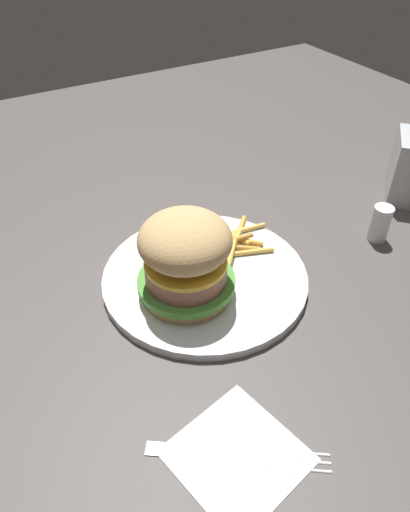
% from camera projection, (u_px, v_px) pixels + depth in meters
% --- Properties ---
extents(ground_plane, '(1.60, 1.60, 0.00)m').
position_uv_depth(ground_plane, '(222.00, 285.00, 0.62)').
color(ground_plane, '#47423F').
extents(plate, '(0.27, 0.27, 0.01)m').
position_uv_depth(plate, '(205.00, 277.00, 0.62)').
color(plate, silver).
rests_on(plate, ground_plane).
extents(sandwich, '(0.12, 0.12, 0.11)m').
position_uv_depth(sandwich, '(186.00, 258.00, 0.55)').
color(sandwich, tan).
rests_on(sandwich, plate).
extents(fries_pile, '(0.12, 0.10, 0.01)m').
position_uv_depth(fries_pile, '(234.00, 243.00, 0.66)').
color(fries_pile, gold).
rests_on(fries_pile, plate).
extents(napkin, '(0.13, 0.13, 0.00)m').
position_uv_depth(napkin, '(237.00, 455.00, 0.44)').
color(napkin, white).
rests_on(napkin, ground_plane).
extents(fork, '(0.15, 0.11, 0.00)m').
position_uv_depth(fork, '(239.00, 454.00, 0.44)').
color(fork, silver).
rests_on(fork, napkin).
extents(salt_shaker, '(0.03, 0.03, 0.06)m').
position_uv_depth(salt_shaker, '(380.00, 223.00, 0.68)').
color(salt_shaker, white).
rests_on(salt_shaker, ground_plane).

